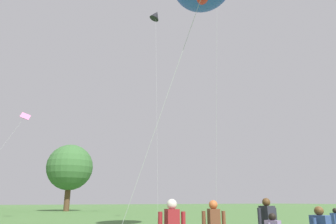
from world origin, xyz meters
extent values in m
cylinder|color=#B2B2B7|center=(-0.20, 10.13, 6.65)|extent=(3.23, 4.01, 13.31)
sphere|color=#4C3319|center=(-1.06, 0.15, 1.42)|extent=(0.20, 0.20, 0.20)
cube|color=brown|center=(-2.68, 1.92, 1.14)|extent=(0.39, 0.48, 0.61)
sphere|color=#B75B2D|center=(-2.68, 1.92, 1.54)|extent=(0.22, 0.22, 0.22)
cylinder|color=brown|center=(-2.91, 2.01, 1.10)|extent=(0.09, 0.09, 0.59)
cylinder|color=brown|center=(-2.45, 1.82, 1.10)|extent=(0.09, 0.09, 0.59)
cube|color=#23232D|center=(-0.65, 2.20, 1.18)|extent=(0.32, 0.47, 0.63)
sphere|color=#4C3319|center=(-0.65, 2.20, 1.60)|extent=(0.23, 0.23, 0.23)
cylinder|color=#23232D|center=(-0.91, 2.24, 1.14)|extent=(0.10, 0.10, 0.61)
cylinder|color=#23232D|center=(-0.40, 2.16, 1.14)|extent=(0.10, 0.10, 0.61)
cube|color=navy|center=(3.64, 3.22, 0.95)|extent=(0.32, 0.40, 0.50)
sphere|color=black|center=(3.64, 3.22, 1.28)|extent=(0.18, 0.18, 0.18)
cylinder|color=navy|center=(3.44, 3.15, 0.91)|extent=(0.08, 0.08, 0.49)
sphere|color=black|center=(-1.50, 1.14, 1.26)|extent=(0.18, 0.18, 0.18)
cube|color=maroon|center=(-4.12, 1.40, 1.16)|extent=(0.35, 0.48, 0.62)
sphere|color=beige|center=(-4.12, 1.40, 1.56)|extent=(0.22, 0.22, 0.22)
cone|color=black|center=(7.09, 27.82, 25.07)|extent=(1.96, 1.79, 1.52)
cylinder|color=#B2B2B7|center=(6.93, 26.85, 12.53)|extent=(0.34, 1.97, 25.07)
cylinder|color=#B2B2B7|center=(5.69, 13.00, 11.51)|extent=(1.08, 3.41, 23.02)
cube|color=pink|center=(-6.80, 27.46, 9.57)|extent=(1.03, 0.62, 0.88)
cylinder|color=#513823|center=(1.45, 50.50, 2.05)|extent=(0.92, 0.92, 4.09)
sphere|color=#386633|center=(1.45, 50.50, 7.16)|extent=(7.67, 7.67, 7.67)
camera|label=1|loc=(-7.32, -4.89, 1.63)|focal=33.29mm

